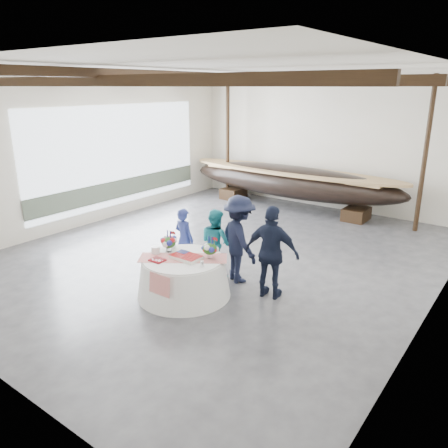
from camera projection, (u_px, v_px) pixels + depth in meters
The scene contains 14 objects.
floor at pixel (223, 255), 11.30m from camera, with size 10.00×12.00×0.01m, color #3D3D42.
wall_back at pixel (325, 144), 15.22m from camera, with size 10.00×0.02×4.50m, color silver.
wall_left at pixel (93, 151), 13.45m from camera, with size 0.02×12.00×4.50m, color silver.
wall_right at pixel (447, 199), 7.79m from camera, with size 0.02×12.00×4.50m, color silver.
ceiling at pixel (222, 71), 9.94m from camera, with size 10.00×12.00×0.01m, color white.
pavilion_structure at pixel (243, 93), 10.74m from camera, with size 9.80×11.76×4.50m.
open_bay at pixel (120, 161), 14.31m from camera, with size 0.03×7.00×3.20m.
longboat_display at pixel (290, 181), 15.30m from camera, with size 8.14×1.63×1.53m.
banquet_table at pixel (184, 277), 9.00m from camera, with size 1.93×1.93×0.83m.
tabletop_items at pixel (185, 249), 8.97m from camera, with size 1.78×1.47×0.40m.
guest_woman_blue at pixel (184, 239), 10.22m from camera, with size 0.54×0.36×1.49m, color navy.
guest_woman_teal at pixel (216, 243), 9.87m from camera, with size 0.76×0.59×1.57m, color teal.
guest_man_left at pixel (239, 239), 9.52m from camera, with size 1.26×0.72×1.95m, color black.
guest_man_right at pixel (272, 253), 8.76m from camera, with size 1.14×0.47×1.94m, color black.
Camera 1 is at (6.28, -8.45, 4.17)m, focal length 35.00 mm.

